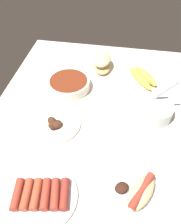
{
  "coord_description": "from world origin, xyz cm",
  "views": [
    {
      "loc": [
        -57.34,
        -6.8,
        68.89
      ],
      "look_at": [
        4.71,
        3.91,
        3.0
      ],
      "focal_mm": 37.15,
      "sensor_mm": 36.0,
      "label": 1
    }
  ],
  "objects_px": {
    "plate_sausages": "(41,196)",
    "bowl_coleslaw": "(153,109)",
    "banana_bunch": "(143,77)",
    "plate_grilled_meat": "(54,123)",
    "plate_hotdog_assembled": "(140,194)",
    "bread_stack": "(102,63)",
    "bowl_chili": "(69,84)"
  },
  "relations": [
    {
      "from": "plate_grilled_meat",
      "to": "banana_bunch",
      "type": "xyz_separation_m",
      "value": [
        0.34,
        -0.34,
        0.01
      ]
    },
    {
      "from": "banana_bunch",
      "to": "plate_grilled_meat",
      "type": "bearing_deg",
      "value": 135.52
    },
    {
      "from": "plate_grilled_meat",
      "to": "plate_hotdog_assembled",
      "type": "bearing_deg",
      "value": -125.03
    },
    {
      "from": "bowl_coleslaw",
      "to": "plate_grilled_meat",
      "type": "bearing_deg",
      "value": 107.21
    },
    {
      "from": "bread_stack",
      "to": "bowl_coleslaw",
      "type": "relative_size",
      "value": 0.9
    },
    {
      "from": "plate_sausages",
      "to": "bowl_coleslaw",
      "type": "xyz_separation_m",
      "value": [
        0.4,
        -0.33,
        0.02
      ]
    },
    {
      "from": "plate_sausages",
      "to": "bowl_chili",
      "type": "height_order",
      "value": "bowl_chili"
    },
    {
      "from": "bowl_coleslaw",
      "to": "banana_bunch",
      "type": "xyz_separation_m",
      "value": [
        0.22,
        0.04,
        -0.02
      ]
    },
    {
      "from": "bread_stack",
      "to": "plate_hotdog_assembled",
      "type": "bearing_deg",
      "value": -162.36
    },
    {
      "from": "bread_stack",
      "to": "bowl_coleslaw",
      "type": "bearing_deg",
      "value": -138.87
    },
    {
      "from": "bread_stack",
      "to": "plate_grilled_meat",
      "type": "height_order",
      "value": "bread_stack"
    },
    {
      "from": "banana_bunch",
      "to": "bowl_chili",
      "type": "bearing_deg",
      "value": 109.47
    },
    {
      "from": "bowl_coleslaw",
      "to": "banana_bunch",
      "type": "bearing_deg",
      "value": 10.68
    },
    {
      "from": "plate_sausages",
      "to": "plate_hotdog_assembled",
      "type": "xyz_separation_m",
      "value": [
        0.05,
        -0.29,
        0.0
      ]
    },
    {
      "from": "bread_stack",
      "to": "plate_grilled_meat",
      "type": "bearing_deg",
      "value": 161.18
    },
    {
      "from": "bowl_coleslaw",
      "to": "plate_sausages",
      "type": "bearing_deg",
      "value": 140.48
    },
    {
      "from": "bowl_chili",
      "to": "banana_bunch",
      "type": "relative_size",
      "value": 1.03
    },
    {
      "from": "plate_grilled_meat",
      "to": "banana_bunch",
      "type": "height_order",
      "value": "plate_grilled_meat"
    },
    {
      "from": "plate_grilled_meat",
      "to": "bowl_chili",
      "type": "relative_size",
      "value": 1.12
    },
    {
      "from": "bread_stack",
      "to": "bowl_chili",
      "type": "height_order",
      "value": "bread_stack"
    },
    {
      "from": "plate_sausages",
      "to": "bowl_chili",
      "type": "distance_m",
      "value": 0.51
    },
    {
      "from": "bread_stack",
      "to": "plate_hotdog_assembled",
      "type": "distance_m",
      "value": 0.66
    },
    {
      "from": "plate_sausages",
      "to": "bowl_coleslaw",
      "type": "relative_size",
      "value": 1.39
    },
    {
      "from": "plate_grilled_meat",
      "to": "bread_stack",
      "type": "bearing_deg",
      "value": -18.82
    },
    {
      "from": "bowl_coleslaw",
      "to": "bowl_chili",
      "type": "bearing_deg",
      "value": 73.72
    },
    {
      "from": "plate_sausages",
      "to": "bowl_coleslaw",
      "type": "bearing_deg",
      "value": -39.52
    },
    {
      "from": "bowl_coleslaw",
      "to": "banana_bunch",
      "type": "distance_m",
      "value": 0.23
    },
    {
      "from": "plate_sausages",
      "to": "plate_hotdog_assembled",
      "type": "height_order",
      "value": "plate_hotdog_assembled"
    },
    {
      "from": "plate_sausages",
      "to": "bowl_chili",
      "type": "relative_size",
      "value": 1.16
    },
    {
      "from": "bread_stack",
      "to": "banana_bunch",
      "type": "distance_m",
      "value": 0.21
    },
    {
      "from": "plate_sausages",
      "to": "plate_grilled_meat",
      "type": "xyz_separation_m",
      "value": [
        0.29,
        0.04,
        -0.0
      ]
    },
    {
      "from": "bowl_coleslaw",
      "to": "plate_hotdog_assembled",
      "type": "xyz_separation_m",
      "value": [
        -0.35,
        0.04,
        -0.02
      ]
    }
  ]
}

